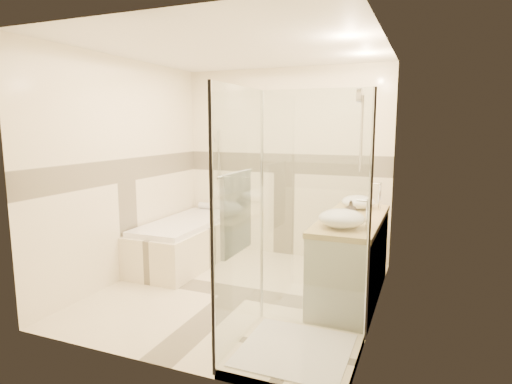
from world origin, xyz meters
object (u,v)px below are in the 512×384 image
at_px(bathtub, 187,240).
at_px(vanity, 351,258).
at_px(shower_enclosure, 284,291).
at_px(amenity_bottle_b, 351,209).
at_px(vessel_sink_far, 342,218).
at_px(vessel_sink_near, 358,202).
at_px(amenity_bottle_a, 352,209).

height_order(bathtub, vanity, vanity).
xyz_separation_m(vanity, shower_enclosure, (-0.29, -1.27, 0.08)).
bearing_deg(amenity_bottle_b, vessel_sink_far, -90.00).
distance_m(vanity, shower_enclosure, 1.31).
relative_size(vessel_sink_near, amenity_bottle_b, 2.19).
distance_m(vanity, vessel_sink_near, 0.69).
distance_m(vanity, amenity_bottle_b, 0.51).
bearing_deg(amenity_bottle_a, shower_enclosure, -101.66).
height_order(vessel_sink_far, amenity_bottle_a, vessel_sink_far).
bearing_deg(shower_enclosure, vessel_sink_far, 71.00).
bearing_deg(vessel_sink_near, bathtub, -176.75).
height_order(vessel_sink_near, vessel_sink_far, vessel_sink_far).
xyz_separation_m(bathtub, vessel_sink_far, (2.13, -0.83, 0.63)).
xyz_separation_m(bathtub, amenity_bottle_b, (2.13, -0.36, 0.63)).
relative_size(vessel_sink_near, amenity_bottle_a, 2.63).
bearing_deg(amenity_bottle_b, vessel_sink_near, 90.00).
xyz_separation_m(vanity, vessel_sink_near, (-0.02, 0.47, 0.50)).
xyz_separation_m(shower_enclosure, vessel_sink_far, (0.27, 0.79, 0.43)).
bearing_deg(vanity, vessel_sink_near, 92.43).
height_order(bathtub, vessel_sink_near, vessel_sink_near).
distance_m(shower_enclosure, amenity_bottle_b, 1.36).
xyz_separation_m(bathtub, vanity, (2.15, -0.35, 0.12)).
bearing_deg(vessel_sink_far, bathtub, 158.75).
xyz_separation_m(vessel_sink_near, amenity_bottle_b, (0.00, -0.48, 0.01)).
relative_size(vessel_sink_far, amenity_bottle_b, 2.46).
bearing_deg(amenity_bottle_a, bathtub, 172.01).
distance_m(vessel_sink_far, amenity_bottle_b, 0.46).
height_order(vessel_sink_far, amenity_bottle_b, amenity_bottle_b).
height_order(vessel_sink_near, amenity_bottle_b, amenity_bottle_b).
height_order(amenity_bottle_a, amenity_bottle_b, amenity_bottle_b).
distance_m(vanity, amenity_bottle_a, 0.50).
distance_m(bathtub, shower_enclosure, 2.47).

